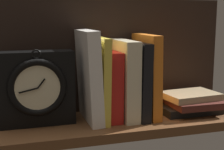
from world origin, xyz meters
TOP-DOWN VIEW (x-y plane):
  - ground_plane at (0.00, 0.00)cm, footprint 71.54×22.21cm
  - back_panel at (0.00, 10.51)cm, footprint 71.54×1.20cm
  - book_white_catcher at (-8.53, 1.52)cm, footprint 4.49×16.54cm
  - book_yellow_seinlanguage at (-5.58, 1.52)cm, footprint 2.35×16.00cm
  - book_red_requiem at (-2.56, 1.52)cm, footprint 3.64×13.50cm
  - book_cream_twain at (1.47, 1.52)cm, footprint 4.10×16.08cm
  - book_black_skeptic at (5.12, 1.52)cm, footprint 2.98×16.77cm
  - book_orange_pandolfini at (8.11, 1.52)cm, footprint 3.12×15.97cm
  - framed_clock at (-22.34, 1.66)cm, footprint 19.27×7.67cm
  - book_stack_side at (21.83, -0.24)cm, footprint 18.12×14.11cm

SIDE VIEW (x-z plane):
  - ground_plane at x=0.00cm, z-range -2.50..0.00cm
  - book_stack_side at x=21.83cm, z-range -0.04..5.95cm
  - book_red_requiem at x=-2.56cm, z-range -0.02..18.79cm
  - framed_clock at x=-22.34cm, z-range -0.25..19.82cm
  - book_black_skeptic at x=5.12cm, z-range -0.02..21.05cm
  - book_cream_twain at x=1.47cm, z-range -0.01..21.64cm
  - book_yellow_seinlanguage at x=-5.58cm, z-range -0.01..22.59cm
  - book_orange_pandolfini at x=8.11cm, z-range -0.02..23.09cm
  - book_white_catcher at x=-8.53cm, z-range -0.07..24.52cm
  - back_panel at x=0.00cm, z-range 0.00..33.03cm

